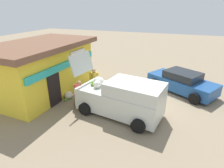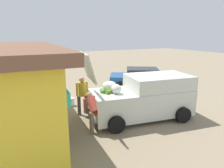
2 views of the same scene
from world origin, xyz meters
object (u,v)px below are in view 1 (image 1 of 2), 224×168
at_px(vendor_standing, 94,80).
at_px(paint_bucket, 101,84).
at_px(delivery_van, 122,98).
at_px(parked_sedan, 182,82).
at_px(storefront_bar, 42,67).
at_px(unloaded_banana_pile, 69,95).
at_px(customer_bending, 78,93).

bearing_deg(vendor_standing, paint_bucket, 7.13).
xyz_separation_m(delivery_van, vendor_standing, (1.50, 2.20, 0.08)).
xyz_separation_m(delivery_van, parked_sedan, (3.90, -2.69, -0.28)).
relative_size(storefront_bar, delivery_van, 1.48).
xyz_separation_m(storefront_bar, vendor_standing, (0.64, -3.13, -0.61)).
bearing_deg(paint_bucket, unloaded_banana_pile, 154.49).
distance_m(vendor_standing, unloaded_banana_pile, 1.75).
xyz_separation_m(vendor_standing, customer_bending, (-1.66, 0.16, -0.14)).
relative_size(parked_sedan, vendor_standing, 2.62).
bearing_deg(parked_sedan, storefront_bar, 110.75).
xyz_separation_m(storefront_bar, unloaded_banana_pile, (-0.30, -1.90, -1.41)).
distance_m(delivery_van, parked_sedan, 4.75).
bearing_deg(customer_bending, paint_bucket, 0.14).
height_order(parked_sedan, customer_bending, customer_bending).
bearing_deg(parked_sedan, paint_bucket, 102.25).
distance_m(parked_sedan, unloaded_banana_pile, 6.99).
bearing_deg(storefront_bar, customer_bending, -108.85).
relative_size(vendor_standing, unloaded_banana_pile, 1.99).
height_order(vendor_standing, customer_bending, vendor_standing).
bearing_deg(unloaded_banana_pile, vendor_standing, -52.58).
relative_size(vendor_standing, paint_bucket, 4.29).
bearing_deg(storefront_bar, delivery_van, -99.18).
bearing_deg(delivery_van, customer_bending, 93.77).
distance_m(delivery_van, unloaded_banana_pile, 3.55).
relative_size(storefront_bar, parked_sedan, 1.56).
height_order(parked_sedan, vendor_standing, vendor_standing).
relative_size(delivery_van, vendor_standing, 2.77).
bearing_deg(customer_bending, parked_sedan, -51.22).
distance_m(storefront_bar, vendor_standing, 3.25).
xyz_separation_m(customer_bending, unloaded_banana_pile, (0.72, 1.08, -0.66)).
distance_m(customer_bending, paint_bucket, 3.03).
bearing_deg(unloaded_banana_pile, storefront_bar, 80.99).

